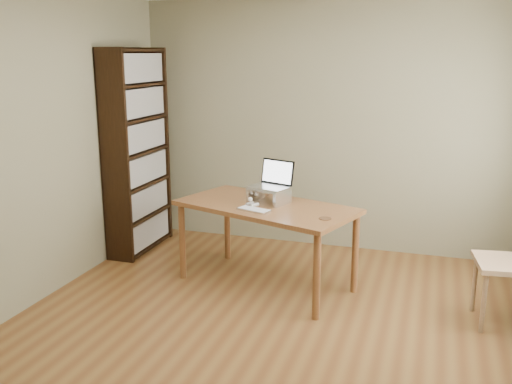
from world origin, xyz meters
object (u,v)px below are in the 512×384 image
at_px(cat, 266,195).
at_px(desk, 266,214).
at_px(keyboard, 254,210).
at_px(bookshelf, 137,152).
at_px(laptop, 271,180).

bearing_deg(cat, desk, -45.23).
bearing_deg(keyboard, cat, 106.72).
bearing_deg(cat, keyboard, -63.98).
distance_m(desk, keyboard, 0.24).
xyz_separation_m(bookshelf, laptop, (1.57, -0.42, -0.11)).
relative_size(bookshelf, laptop, 5.39).
distance_m(desk, cat, 0.19).
height_order(bookshelf, keyboard, bookshelf).
distance_m(bookshelf, keyboard, 1.73).
height_order(bookshelf, cat, bookshelf).
xyz_separation_m(bookshelf, keyboard, (1.52, -0.77, -0.29)).
bearing_deg(desk, keyboard, -81.99).
height_order(laptop, cat, laptop).
bearing_deg(keyboard, bookshelf, 170.84).
distance_m(desk, laptop, 0.31).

